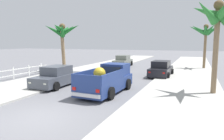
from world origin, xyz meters
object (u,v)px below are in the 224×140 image
Objects in this scene: car_left_mid at (161,69)px; palm_tree_left_fore at (63,32)px; pickup_truck at (107,80)px; car_right_near at (123,61)px; car_left_near at (56,77)px; palm_tree_left_mid at (205,31)px; palm_tree_right_fore at (218,17)px.

palm_tree_left_fore reaches higher than car_left_mid.
pickup_truck is at bearing -105.86° from car_left_mid.
car_right_near is (-4.11, 14.76, -0.08)m from pickup_truck.
palm_tree_left_mid is (10.57, 15.55, 3.94)m from car_left_near.
car_left_mid is 9.68m from palm_tree_left_mid.
pickup_truck reaches higher than car_left_mid.
palm_tree_left_fore is at bearing -125.36° from car_right_near.
palm_tree_left_mid reaches higher than car_right_near.
car_left_near is 0.78× the size of palm_tree_left_fore.
palm_tree_left_mid is at bearing 68.51° from pickup_truck.
pickup_truck is 1.23× the size of car_left_mid.
palm_tree_right_fore is at bearing -20.13° from palm_tree_left_fore.
car_left_near is at bearing -57.91° from palm_tree_left_fore.
palm_tree_left_mid is (-0.31, 13.75, -0.22)m from palm_tree_right_fore.
car_right_near is at bearing 132.95° from car_left_mid.
palm_tree_right_fore reaches higher than car_left_mid.
car_left_mid is 11.91m from palm_tree_left_fore.
palm_tree_left_mid is (3.98, 7.89, 3.94)m from car_left_mid.
pickup_truck is 1.22× the size of car_left_near.
palm_tree_right_fore is 1.06× the size of palm_tree_left_mid.
car_left_mid is 0.77× the size of palm_tree_left_mid.
car_right_near is at bearing 105.54° from pickup_truck.
car_left_near is 0.77× the size of palm_tree_left_mid.
palm_tree_left_mid reaches higher than palm_tree_left_fore.
car_left_near is at bearing -124.19° from palm_tree_left_mid.
car_left_mid is 0.78× the size of palm_tree_left_fore.
palm_tree_left_fore is 0.93× the size of palm_tree_right_fore.
car_right_near is at bearing 89.08° from car_left_near.
car_right_near is at bearing 130.01° from palm_tree_right_fore.
palm_tree_left_mid is at bearing 5.88° from car_right_near.
car_left_mid is at bearing -47.05° from car_right_near.
pickup_truck is 1.22× the size of car_right_near.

